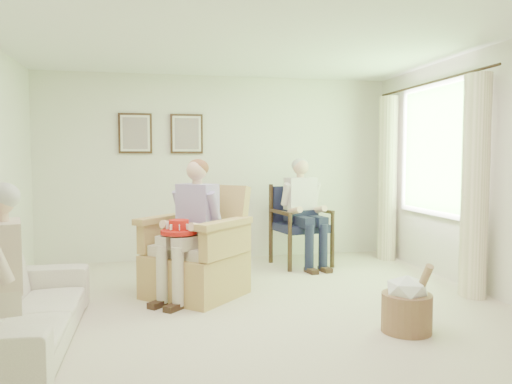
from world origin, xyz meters
TOP-DOWN VIEW (x-y plane):
  - floor at (0.00, 0.00)m, footprint 5.50×5.50m
  - back_wall at (0.00, 2.75)m, footprint 5.00×0.04m
  - front_wall at (0.00, -2.75)m, footprint 5.00×0.04m
  - right_wall at (2.50, 0.00)m, footprint 0.04×5.50m
  - ceiling at (0.00, 0.00)m, footprint 5.00×5.50m
  - window at (2.46, 1.20)m, footprint 0.13×2.50m
  - curtain_left at (2.33, 0.22)m, footprint 0.34×0.34m
  - curtain_right at (2.33, 2.18)m, footprint 0.34×0.34m
  - framed_print_left at (-1.15, 2.71)m, footprint 0.45×0.05m
  - framed_print_right at (-0.45, 2.71)m, footprint 0.45×0.05m
  - wicker_armchair at (-0.50, 0.86)m, footprint 0.90×0.89m
  - wood_armchair at (1.02, 2.14)m, footprint 0.68×0.64m
  - sofa at (-1.95, -0.30)m, footprint 2.04×0.80m
  - person_wicker at (-0.50, 0.71)m, footprint 0.40×0.62m
  - person_dark at (1.02, 1.96)m, footprint 0.40×0.63m
  - red_hat at (-0.68, 0.58)m, footprint 0.36×0.36m
  - hatbox at (1.13, -0.62)m, footprint 0.52×0.52m

SIDE VIEW (x-z plane):
  - floor at x=0.00m, z-range 0.00..0.00m
  - hatbox at x=1.13m, z-range -0.07..0.54m
  - sofa at x=-1.95m, z-range 0.00..0.60m
  - wicker_armchair at x=-0.50m, z-range -0.21..0.94m
  - wood_armchair at x=1.02m, z-range 0.05..1.10m
  - red_hat at x=-0.68m, z-range 0.68..0.82m
  - person_wicker at x=-0.50m, z-range 0.13..1.54m
  - person_dark at x=1.02m, z-range 0.13..1.54m
  - curtain_left at x=2.33m, z-range 0.00..2.30m
  - curtain_right at x=2.33m, z-range 0.00..2.30m
  - back_wall at x=0.00m, z-range 0.00..2.60m
  - front_wall at x=0.00m, z-range 0.00..2.60m
  - right_wall at x=2.50m, z-range 0.00..2.60m
  - window at x=2.46m, z-range 0.77..2.40m
  - framed_print_left at x=-1.15m, z-range 1.51..2.06m
  - framed_print_right at x=-0.45m, z-range 1.51..2.06m
  - ceiling at x=0.00m, z-range 2.59..2.61m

